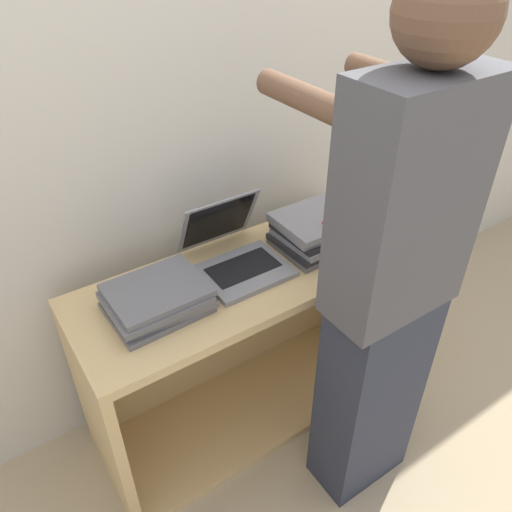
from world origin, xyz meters
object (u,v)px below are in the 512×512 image
Objects in this scene: laptop_open at (236,254)px; person at (388,291)px; laptop_stack_right at (318,230)px; laptop_stack_left at (157,299)px.

person is at bearing -67.65° from laptop_open.
laptop_open is 0.34m from laptop_stack_right.
person is (-0.12, -0.46, 0.07)m from laptop_stack_right.
laptop_stack_left is 0.72m from person.
person is (0.55, -0.46, 0.10)m from laptop_stack_left.
laptop_open is 0.57m from person.
person reaches higher than laptop_stack_right.
laptop_stack_right is 0.18× the size of person.
laptop_open is at bearing 170.23° from laptop_stack_right.
laptop_open is at bearing 112.35° from person.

